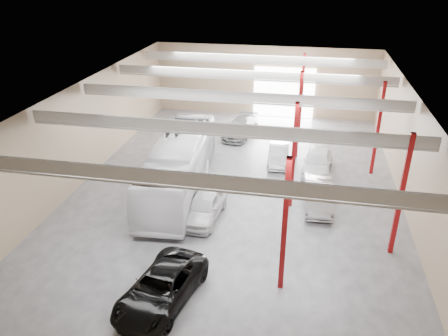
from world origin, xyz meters
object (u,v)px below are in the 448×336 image
(car_row_c, at_px, (240,128))
(car_right_near, at_px, (318,194))
(coach_bus, at_px, (179,165))
(black_sedan, at_px, (161,288))
(car_row_a, at_px, (205,206))
(car_row_b, at_px, (279,154))
(car_right_far, at_px, (318,161))

(car_row_c, relative_size, car_right_near, 1.07)
(coach_bus, bearing_deg, car_row_c, 72.73)
(car_row_c, bearing_deg, black_sedan, -80.88)
(coach_bus, height_order, car_row_c, coach_bus)
(car_right_near, bearing_deg, car_row_a, -160.18)
(car_row_b, distance_m, car_row_c, 6.48)
(car_row_c, xyz_separation_m, car_right_near, (6.91, -11.37, 0.05))
(coach_bus, relative_size, black_sedan, 2.34)
(car_row_b, height_order, car_right_near, car_right_near)
(black_sedan, height_order, car_row_b, black_sedan)
(coach_bus, distance_m, car_right_far, 10.53)
(black_sedan, distance_m, car_right_near, 12.60)
(car_row_a, distance_m, car_row_b, 9.79)
(black_sedan, bearing_deg, car_right_far, 76.94)
(car_row_a, bearing_deg, coach_bus, 131.59)
(car_row_a, distance_m, car_right_near, 7.43)
(car_row_b, bearing_deg, car_row_a, -114.35)
(car_row_c, distance_m, car_right_far, 9.24)
(coach_bus, height_order, car_row_b, coach_bus)
(car_row_a, relative_size, car_right_near, 0.98)
(black_sedan, bearing_deg, coach_bus, 113.19)
(coach_bus, distance_m, car_row_c, 11.23)
(car_row_b, distance_m, car_right_near, 6.88)
(car_row_a, height_order, car_right_near, car_row_a)
(car_row_b, bearing_deg, car_right_far, -19.27)
(car_row_b, relative_size, car_right_near, 0.88)
(black_sedan, distance_m, car_row_b, 17.07)
(car_right_near, xyz_separation_m, car_right_far, (-0.04, 5.20, 0.05))
(car_row_c, xyz_separation_m, car_right_far, (6.87, -6.17, 0.09))
(black_sedan, xyz_separation_m, car_row_b, (4.08, 16.57, -0.07))
(black_sedan, bearing_deg, car_row_b, 87.52)
(car_row_b, height_order, car_right_far, car_right_far)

